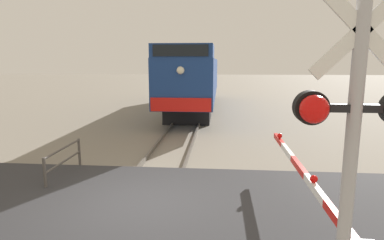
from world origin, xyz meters
The scene contains 8 objects.
ground_plane centered at (0.00, 0.00, 0.00)m, with size 160.00×160.00×0.00m, color gray.
rail_track_left centered at (-0.72, 0.00, 0.07)m, with size 0.08×80.00×0.15m, color #59544C.
rail_track_right centered at (0.72, 0.00, 0.07)m, with size 0.08×80.00×0.15m, color #59544C.
road_surface centered at (0.00, 0.00, 0.08)m, with size 36.00×5.31×0.16m, color #2D2D30.
locomotive centered at (0.00, 15.97, 2.15)m, with size 2.99×16.61×4.20m.
crossing_signal centered at (3.15, -3.56, 2.58)m, with size 1.18×0.33×4.14m.
crossing_gate centered at (3.54, -2.22, 0.86)m, with size 0.36×6.84×1.35m.
guard_railing centered at (-2.67, 1.86, 0.61)m, with size 0.08×2.17×0.95m.
Camera 1 is at (1.83, -6.84, 3.37)m, focal length 30.43 mm.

